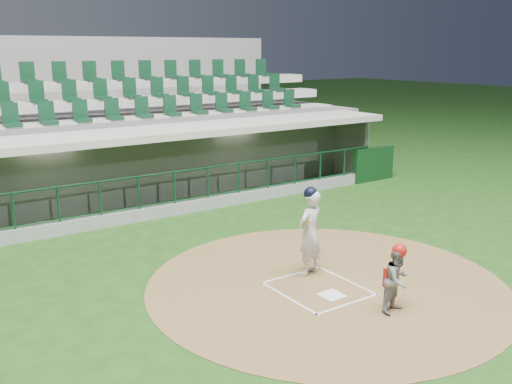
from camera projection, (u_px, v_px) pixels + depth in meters
ground at (308, 284)px, 11.43m from camera, size 120.00×120.00×0.00m
dirt_circle at (326, 284)px, 11.44m from camera, size 7.20×7.20×0.01m
home_plate at (332, 295)px, 10.87m from camera, size 0.43×0.43×0.02m
batter_box_chalk at (318, 288)px, 11.19m from camera, size 1.55×1.80×0.01m
dugout_structure at (148, 170)px, 17.50m from camera, size 16.40×3.70×3.00m
seating_deck at (110, 142)px, 19.83m from camera, size 17.00×6.72×5.15m
batter at (310, 231)px, 11.72m from camera, size 0.91×0.94×1.87m
catcher at (397, 278)px, 10.10m from camera, size 0.65×0.55×1.28m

